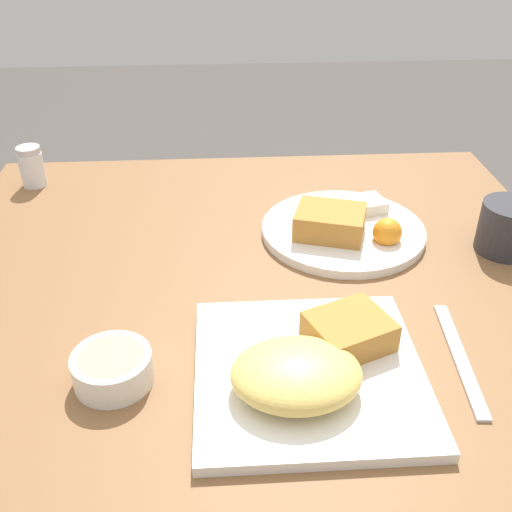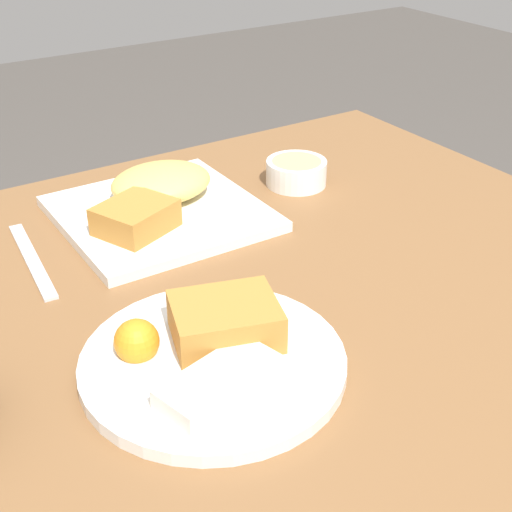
{
  "view_description": "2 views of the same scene",
  "coord_description": "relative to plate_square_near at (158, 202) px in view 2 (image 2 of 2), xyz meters",
  "views": [
    {
      "loc": [
        -0.05,
        -0.7,
        1.23
      ],
      "look_at": [
        -0.0,
        -0.01,
        0.78
      ],
      "focal_mm": 42.0,
      "sensor_mm": 36.0,
      "label": 1
    },
    {
      "loc": [
        0.4,
        0.58,
        1.18
      ],
      "look_at": [
        0.03,
        0.0,
        0.79
      ],
      "focal_mm": 50.0,
      "sensor_mm": 36.0,
      "label": 2
    }
  ],
  "objects": [
    {
      "name": "plate_square_near",
      "position": [
        0.0,
        0.0,
        0.0
      ],
      "size": [
        0.26,
        0.26,
        0.06
      ],
      "color": "white",
      "rests_on": "dining_table"
    },
    {
      "name": "sauce_ramekin",
      "position": [
        -0.22,
        0.01,
        -0.0
      ],
      "size": [
        0.09,
        0.09,
        0.04
      ],
      "color": "white",
      "rests_on": "dining_table"
    },
    {
      "name": "dining_table",
      "position": [
        -0.04,
        0.22,
        -0.11
      ],
      "size": [
        0.94,
        0.84,
        0.75
      ],
      "color": "brown",
      "rests_on": "ground_plane"
    },
    {
      "name": "plate_oval_far",
      "position": [
        0.1,
        0.32,
        -0.01
      ],
      "size": [
        0.26,
        0.26,
        0.05
      ],
      "color": "white",
      "rests_on": "dining_table"
    },
    {
      "name": "butter_knife",
      "position": [
        0.18,
        0.03,
        -0.02
      ],
      "size": [
        0.03,
        0.2,
        0.0
      ],
      "rotation": [
        0.0,
        0.0,
        1.48
      ],
      "color": "silver",
      "rests_on": "dining_table"
    }
  ]
}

